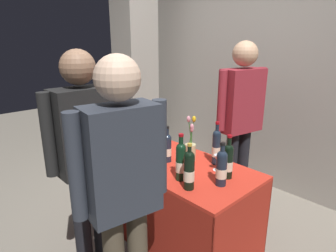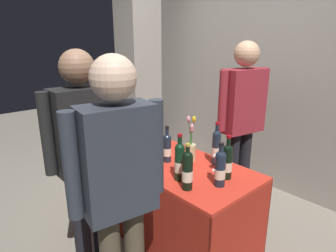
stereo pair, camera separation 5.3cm
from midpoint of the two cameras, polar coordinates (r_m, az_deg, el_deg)
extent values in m
plane|color=gray|center=(2.89, -0.56, -20.40)|extent=(12.00, 12.00, 0.00)
cube|color=#9E998E|center=(3.61, 18.76, 9.42)|extent=(6.34, 0.12, 2.67)
cube|color=gray|center=(4.16, -6.99, 15.62)|extent=(0.46, 0.46, 3.33)
cube|color=red|center=(2.51, -0.61, -6.85)|extent=(1.57, 0.71, 0.02)
cube|color=#A32519|center=(2.50, -6.80, -16.97)|extent=(1.57, 0.01, 0.73)
cube|color=#A32519|center=(2.90, 4.63, -11.72)|extent=(1.57, 0.01, 0.73)
cube|color=#A32519|center=(3.23, -10.10, -8.79)|extent=(0.01, 0.71, 0.73)
cube|color=#A32519|center=(2.27, 13.84, -21.26)|extent=(0.01, 0.71, 0.73)
cylinder|color=black|center=(2.34, -3.02, -5.15)|extent=(0.06, 0.06, 0.24)
sphere|color=black|center=(2.30, -3.06, -2.38)|extent=(0.06, 0.06, 0.06)
cylinder|color=black|center=(2.29, -3.08, -1.38)|extent=(0.03, 0.03, 0.08)
cylinder|color=#B7932D|center=(2.27, -3.10, -0.16)|extent=(0.03, 0.03, 0.02)
cylinder|color=beige|center=(2.35, -3.01, -5.58)|extent=(0.07, 0.07, 0.08)
cylinder|color=#192333|center=(2.42, -0.78, -4.74)|extent=(0.07, 0.07, 0.21)
sphere|color=#192333|center=(2.39, -0.79, -2.42)|extent=(0.07, 0.07, 0.07)
cylinder|color=#192333|center=(2.37, -0.79, -1.44)|extent=(0.03, 0.03, 0.09)
cylinder|color=black|center=(2.36, -0.80, -0.24)|extent=(0.03, 0.03, 0.02)
cylinder|color=beige|center=(2.43, -0.78, -5.10)|extent=(0.07, 0.07, 0.07)
cylinder|color=black|center=(2.95, -8.26, -0.62)|extent=(0.07, 0.07, 0.23)
sphere|color=black|center=(2.92, -8.36, 1.57)|extent=(0.07, 0.07, 0.07)
cylinder|color=black|center=(2.91, -8.39, 2.38)|extent=(0.03, 0.03, 0.08)
cylinder|color=maroon|center=(2.90, -8.43, 3.36)|extent=(0.03, 0.03, 0.02)
cylinder|color=beige|center=(2.96, -8.25, -0.96)|extent=(0.07, 0.07, 0.08)
cylinder|color=#192333|center=(2.07, 9.77, -8.67)|extent=(0.08, 0.08, 0.22)
sphere|color=#192333|center=(2.03, 9.93, -5.83)|extent=(0.08, 0.08, 0.08)
cylinder|color=#192333|center=(2.01, 9.98, -4.79)|extent=(0.03, 0.03, 0.08)
cylinder|color=black|center=(2.00, 10.05, -3.49)|extent=(0.04, 0.04, 0.02)
cylinder|color=beige|center=(2.08, 9.75, -9.11)|extent=(0.08, 0.08, 0.07)
cylinder|color=black|center=(2.53, -6.80, -3.95)|extent=(0.08, 0.08, 0.21)
sphere|color=black|center=(2.49, -6.88, -1.73)|extent=(0.08, 0.08, 0.08)
cylinder|color=black|center=(2.48, -6.91, -0.99)|extent=(0.03, 0.03, 0.07)
cylinder|color=black|center=(2.47, -6.95, -0.04)|extent=(0.04, 0.04, 0.02)
cylinder|color=beige|center=(2.53, -6.79, -4.30)|extent=(0.08, 0.08, 0.07)
cylinder|color=#38230F|center=(2.72, -2.48, -1.80)|extent=(0.08, 0.08, 0.25)
sphere|color=#38230F|center=(2.68, -2.51, 0.77)|extent=(0.08, 0.08, 0.08)
cylinder|color=#38230F|center=(2.67, -2.52, 1.61)|extent=(0.03, 0.03, 0.08)
cylinder|color=black|center=(2.66, -2.54, 2.65)|extent=(0.04, 0.04, 0.02)
cylinder|color=beige|center=(2.73, -2.47, -2.20)|extent=(0.08, 0.08, 0.08)
cylinder|color=black|center=(2.00, 3.41, -9.22)|extent=(0.08, 0.08, 0.24)
sphere|color=black|center=(1.95, 3.47, -6.04)|extent=(0.07, 0.07, 0.07)
cylinder|color=black|center=(1.93, 3.49, -5.02)|extent=(0.03, 0.03, 0.08)
cylinder|color=#B7932D|center=(1.91, 3.51, -3.73)|extent=(0.03, 0.03, 0.02)
cylinder|color=beige|center=(2.00, 3.40, -9.71)|extent=(0.08, 0.08, 0.08)
cylinder|color=black|center=(2.11, 1.80, -7.52)|extent=(0.07, 0.07, 0.25)
sphere|color=black|center=(2.07, 1.83, -4.40)|extent=(0.07, 0.07, 0.07)
cylinder|color=black|center=(2.05, 1.84, -3.23)|extent=(0.03, 0.03, 0.09)
cylinder|color=maroon|center=(2.03, 1.86, -1.81)|extent=(0.04, 0.04, 0.02)
cylinder|color=beige|center=(2.12, 1.80, -8.01)|extent=(0.07, 0.07, 0.08)
cylinder|color=#192333|center=(2.40, 8.87, -4.53)|extent=(0.07, 0.07, 0.26)
sphere|color=#192333|center=(2.36, 9.01, -1.60)|extent=(0.07, 0.07, 0.07)
cylinder|color=#192333|center=(2.34, 9.06, -0.61)|extent=(0.03, 0.03, 0.09)
cylinder|color=maroon|center=(2.33, 9.12, 0.60)|extent=(0.03, 0.03, 0.02)
cylinder|color=beige|center=(2.41, 8.85, -4.98)|extent=(0.07, 0.07, 0.08)
cylinder|color=black|center=(2.19, 11.09, -7.28)|extent=(0.07, 0.07, 0.23)
sphere|color=black|center=(2.14, 11.26, -4.48)|extent=(0.07, 0.07, 0.07)
cylinder|color=black|center=(2.13, 11.33, -3.37)|extent=(0.03, 0.03, 0.09)
cylinder|color=maroon|center=(2.11, 11.42, -2.01)|extent=(0.04, 0.04, 0.02)
cylinder|color=beige|center=(2.19, 11.07, -7.72)|extent=(0.07, 0.07, 0.07)
cylinder|color=silver|center=(2.33, 9.01, -8.59)|extent=(0.07, 0.07, 0.00)
cylinder|color=silver|center=(2.32, 9.05, -7.80)|extent=(0.01, 0.01, 0.07)
cone|color=silver|center=(2.29, 9.13, -6.37)|extent=(0.06, 0.06, 0.06)
cylinder|color=silver|center=(2.88, -11.47, -3.69)|extent=(0.07, 0.07, 0.00)
cylinder|color=silver|center=(2.87, -11.51, -3.08)|extent=(0.01, 0.01, 0.06)
cone|color=silver|center=(2.85, -11.58, -1.84)|extent=(0.08, 0.08, 0.07)
cylinder|color=#590C19|center=(2.85, -11.56, -2.21)|extent=(0.04, 0.04, 0.02)
cylinder|color=silver|center=(3.04, -4.00, -2.29)|extent=(0.07, 0.07, 0.00)
cylinder|color=silver|center=(3.03, -4.01, -1.77)|extent=(0.01, 0.01, 0.06)
cone|color=silver|center=(3.01, -4.03, -0.62)|extent=(0.06, 0.06, 0.07)
cylinder|color=#590C19|center=(3.01, -4.02, -0.99)|extent=(0.03, 0.03, 0.02)
cylinder|color=tan|center=(2.46, 3.80, -5.25)|extent=(0.09, 0.09, 0.15)
cylinder|color=#38722D|center=(2.42, 3.92, -2.93)|extent=(0.02, 0.01, 0.21)
ellipsoid|color=pink|center=(2.38, 4.11, -0.58)|extent=(0.03, 0.03, 0.05)
cylinder|color=#38722D|center=(2.40, 3.87, -1.95)|extent=(0.02, 0.05, 0.30)
ellipsoid|color=pink|center=(2.35, 3.44, 1.40)|extent=(0.03, 0.03, 0.05)
cylinder|color=#38722D|center=(2.40, 3.90, -2.01)|extent=(0.04, 0.04, 0.29)
ellipsoid|color=gold|center=(2.36, 4.52, 1.38)|extent=(0.03, 0.03, 0.05)
cylinder|color=#38722D|center=(2.42, 4.07, -2.63)|extent=(0.03, 0.04, 0.23)
ellipsoid|color=pink|center=(2.37, 4.11, -0.14)|extent=(0.03, 0.03, 0.05)
cube|color=silver|center=(2.70, -5.92, -2.99)|extent=(0.16, 0.12, 0.17)
cylinder|color=black|center=(3.18, 13.98, -8.08)|extent=(0.12, 0.12, 0.87)
cylinder|color=black|center=(3.07, 11.77, -8.85)|extent=(0.12, 0.12, 0.87)
cube|color=maroon|center=(2.89, 13.85, 4.91)|extent=(0.29, 0.46, 0.61)
sphere|color=tan|center=(2.84, 14.49, 13.69)|extent=(0.24, 0.24, 0.24)
cylinder|color=maroon|center=(3.08, 17.28, 5.80)|extent=(0.08, 0.08, 0.56)
cylinder|color=maroon|center=(2.71, 10.03, 4.89)|extent=(0.08, 0.08, 0.56)
cylinder|color=black|center=(2.36, -17.27, -18.26)|extent=(0.12, 0.12, 0.84)
cylinder|color=black|center=(2.41, -13.90, -17.08)|extent=(0.12, 0.12, 0.84)
cube|color=black|center=(2.07, -17.11, -0.95)|extent=(0.21, 0.39, 0.60)
sphere|color=#8C664C|center=(1.99, -18.20, 11.00)|extent=(0.23, 0.23, 0.23)
cylinder|color=black|center=(1.98, -23.37, -1.71)|extent=(0.08, 0.08, 0.55)
cylinder|color=black|center=(2.17, -11.53, 0.96)|extent=(0.08, 0.08, 0.55)
cube|color=#2D333D|center=(1.53, -10.16, -6.83)|extent=(0.27, 0.41, 0.60)
sphere|color=beige|center=(1.42, -11.06, 9.32)|extent=(0.23, 0.23, 0.23)
cylinder|color=#2D333D|center=(1.46, -18.78, -7.84)|extent=(0.08, 0.08, 0.55)
cylinder|color=#2D333D|center=(1.63, -2.59, -4.26)|extent=(0.08, 0.08, 0.55)
camera|label=1|loc=(0.03, -90.64, -0.19)|focal=30.81mm
camera|label=2|loc=(0.03, 89.36, 0.19)|focal=30.81mm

